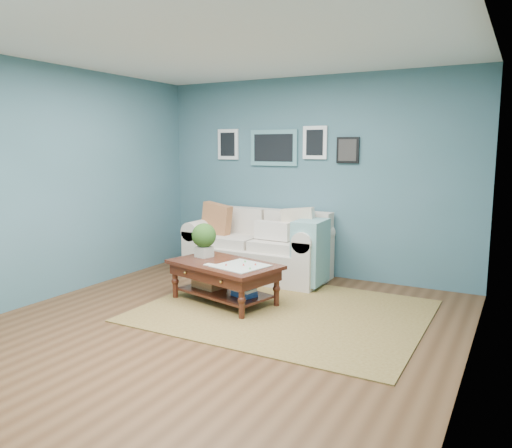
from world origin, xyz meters
The scene contains 4 objects.
room_shell centered at (-0.01, 0.06, 1.36)m, with size 5.00×5.02×2.70m.
area_rug centered at (0.37, 0.84, 0.01)m, with size 2.92×2.33×0.01m, color brown.
loveseat centered at (-0.50, 2.03, 0.41)m, with size 1.95×0.89×1.00m.
coffee_table centered at (-0.43, 0.82, 0.39)m, with size 1.38×1.00×0.87m.
Camera 1 is at (2.58, -3.86, 1.76)m, focal length 35.00 mm.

